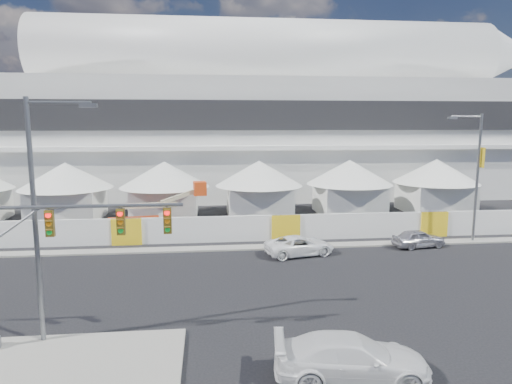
{
  "coord_description": "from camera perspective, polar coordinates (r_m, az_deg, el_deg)",
  "views": [
    {
      "loc": [
        0.07,
        -19.5,
        9.09
      ],
      "look_at": [
        3.22,
        10.0,
        4.52
      ],
      "focal_mm": 32.0,
      "sensor_mm": 36.0,
      "label": 1
    }
  ],
  "objects": [
    {
      "name": "ground",
      "position": [
        21.51,
        -5.95,
        -16.29
      ],
      "size": [
        160.0,
        160.0,
        0.0
      ],
      "primitive_type": "plane",
      "color": "black",
      "rests_on": "ground"
    },
    {
      "name": "median_island",
      "position": [
        19.75,
        -24.68,
        -19.24
      ],
      "size": [
        10.0,
        5.0,
        0.15
      ],
      "primitive_type": "cube",
      "color": "gray",
      "rests_on": "ground"
    },
    {
      "name": "far_curb",
      "position": [
        38.76,
        25.19,
        -5.57
      ],
      "size": [
        80.0,
        1.2,
        0.12
      ],
      "primitive_type": "cube",
      "color": "gray",
      "rests_on": "ground"
    },
    {
      "name": "stadium",
      "position": [
        61.61,
        1.99,
        9.08
      ],
      "size": [
        80.0,
        24.8,
        21.98
      ],
      "color": "silver",
      "rests_on": "ground"
    },
    {
      "name": "tent_row",
      "position": [
        43.9,
        -5.48,
        0.93
      ],
      "size": [
        53.4,
        8.4,
        5.4
      ],
      "color": "white",
      "rests_on": "ground"
    },
    {
      "name": "hoarding_fence",
      "position": [
        35.45,
        3.71,
        -4.46
      ],
      "size": [
        70.0,
        0.25,
        2.0
      ],
      "primitive_type": "cube",
      "color": "white",
      "rests_on": "ground"
    },
    {
      "name": "sedan_silver",
      "position": [
        35.56,
        19.64,
        -5.49
      ],
      "size": [
        2.14,
        4.05,
        1.31
      ],
      "primitive_type": "imported",
      "rotation": [
        0.0,
        0.0,
        1.73
      ],
      "color": "silver",
      "rests_on": "ground"
    },
    {
      "name": "pickup_curb",
      "position": [
        31.77,
        5.47,
        -6.67
      ],
      "size": [
        3.18,
        5.15,
        1.33
      ],
      "primitive_type": "imported",
      "rotation": [
        0.0,
        0.0,
        1.79
      ],
      "color": "white",
      "rests_on": "ground"
    },
    {
      "name": "pickup_near",
      "position": [
        17.53,
        11.87,
        -19.66
      ],
      "size": [
        2.89,
        5.75,
        1.6
      ],
      "primitive_type": "imported",
      "rotation": [
        0.0,
        0.0,
        1.45
      ],
      "color": "white",
      "rests_on": "ground"
    },
    {
      "name": "traffic_mast",
      "position": [
        20.07,
        -25.98,
        -7.53
      ],
      "size": [
        8.01,
        0.63,
        6.49
      ],
      "color": "slate",
      "rests_on": "median_island"
    },
    {
      "name": "streetlight_median",
      "position": [
        20.03,
        -25.32,
        -1.45
      ],
      "size": [
        2.74,
        0.27,
        9.9
      ],
      "color": "slate",
      "rests_on": "median_island"
    },
    {
      "name": "streetlight_curb",
      "position": [
        37.84,
        25.71,
        2.63
      ],
      "size": [
        2.87,
        0.65,
        9.7
      ],
      "color": "slate",
      "rests_on": "ground"
    },
    {
      "name": "boom_lift",
      "position": [
        38.65,
        -13.91,
        -3.43
      ],
      "size": [
        8.25,
        2.41,
        4.12
      ],
      "rotation": [
        0.0,
        0.0,
        0.15
      ],
      "color": "#F24A16",
      "rests_on": "ground"
    }
  ]
}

